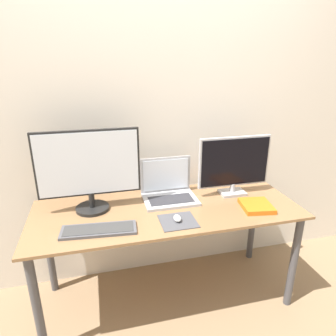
{
  "coord_description": "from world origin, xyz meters",
  "views": [
    {
      "loc": [
        -0.41,
        -1.33,
        1.6
      ],
      "look_at": [
        0.01,
        0.36,
        0.96
      ],
      "focal_mm": 32.0,
      "sensor_mm": 36.0,
      "label": 1
    }
  ],
  "objects_px": {
    "laptop": "(168,189)",
    "mouse": "(177,218)",
    "keyboard": "(99,230)",
    "monitor_right": "(234,164)",
    "book": "(256,206)",
    "monitor_left": "(89,169)"
  },
  "relations": [
    {
      "from": "monitor_right",
      "to": "book",
      "type": "height_order",
      "value": "monitor_right"
    },
    {
      "from": "monitor_right",
      "to": "laptop",
      "type": "distance_m",
      "value": 0.48
    },
    {
      "from": "laptop",
      "to": "mouse",
      "type": "xyz_separation_m",
      "value": [
        -0.03,
        -0.33,
        -0.04
      ]
    },
    {
      "from": "mouse",
      "to": "laptop",
      "type": "bearing_deg",
      "value": 85.1
    },
    {
      "from": "monitor_right",
      "to": "keyboard",
      "type": "height_order",
      "value": "monitor_right"
    },
    {
      "from": "mouse",
      "to": "book",
      "type": "bearing_deg",
      "value": 4.38
    },
    {
      "from": "monitor_left",
      "to": "laptop",
      "type": "relative_size",
      "value": 1.74
    },
    {
      "from": "keyboard",
      "to": "mouse",
      "type": "xyz_separation_m",
      "value": [
        0.45,
        -0.01,
        0.01
      ]
    },
    {
      "from": "monitor_right",
      "to": "laptop",
      "type": "relative_size",
      "value": 1.43
    },
    {
      "from": "laptop",
      "to": "mouse",
      "type": "distance_m",
      "value": 0.33
    },
    {
      "from": "laptop",
      "to": "book",
      "type": "distance_m",
      "value": 0.59
    },
    {
      "from": "laptop",
      "to": "monitor_right",
      "type": "bearing_deg",
      "value": -6.4
    },
    {
      "from": "keyboard",
      "to": "book",
      "type": "xyz_separation_m",
      "value": [
        0.99,
        0.04,
        0.01
      ]
    },
    {
      "from": "monitor_right",
      "to": "laptop",
      "type": "xyz_separation_m",
      "value": [
        -0.45,
        0.05,
        -0.16
      ]
    },
    {
      "from": "keyboard",
      "to": "book",
      "type": "distance_m",
      "value": 0.99
    },
    {
      "from": "laptop",
      "to": "keyboard",
      "type": "distance_m",
      "value": 0.58
    },
    {
      "from": "keyboard",
      "to": "book",
      "type": "bearing_deg",
      "value": 2.06
    },
    {
      "from": "monitor_left",
      "to": "mouse",
      "type": "xyz_separation_m",
      "value": [
        0.48,
        -0.28,
        -0.25
      ]
    },
    {
      "from": "mouse",
      "to": "monitor_left",
      "type": "bearing_deg",
      "value": 149.97
    },
    {
      "from": "laptop",
      "to": "keyboard",
      "type": "relative_size",
      "value": 0.84
    },
    {
      "from": "monitor_left",
      "to": "laptop",
      "type": "xyz_separation_m",
      "value": [
        0.51,
        0.05,
        -0.21
      ]
    },
    {
      "from": "monitor_left",
      "to": "laptop",
      "type": "distance_m",
      "value": 0.55
    }
  ]
}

